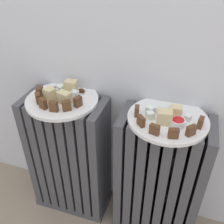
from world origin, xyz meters
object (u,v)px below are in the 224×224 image
plate_left (62,100)px  plate_right (168,119)px  jam_bowl_right (178,122)px  radiator_left (70,158)px  fork (160,115)px  radiator_right (158,180)px

plate_left → plate_right: same height
plate_left → jam_bowl_right: 0.43m
radiator_left → plate_right: 0.50m
plate_left → plate_right: size_ratio=1.00×
radiator_left → fork: size_ratio=6.91×
radiator_left → plate_left: 0.30m
radiator_left → radiator_right: size_ratio=1.00×
radiator_right → radiator_left: bearing=180.0°
radiator_right → jam_bowl_right: (0.03, -0.04, 0.32)m
radiator_left → jam_bowl_right: bearing=-4.8°
fork → jam_bowl_right: bearing=-32.4°
jam_bowl_right → radiator_right: bearing=133.7°
radiator_left → fork: 0.48m
fork → radiator_right: bearing=-7.2°
radiator_right → plate_right: (0.00, 0.00, 0.30)m
plate_right → jam_bowl_right: size_ratio=5.75×
plate_left → fork: size_ratio=3.21×
radiator_right → fork: bearing=172.8°
plate_left → fork: bearing=0.6°
jam_bowl_right → fork: size_ratio=0.56×
radiator_right → jam_bowl_right: size_ratio=12.39×
radiator_right → jam_bowl_right: bearing=-46.3°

